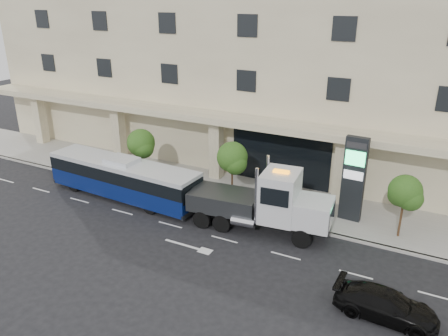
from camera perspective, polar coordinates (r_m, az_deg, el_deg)
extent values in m
plane|color=black|center=(28.48, 1.44, -7.92)|extent=(120.00, 120.00, 0.00)
cube|color=gray|center=(32.52, 5.31, -3.91)|extent=(120.00, 6.00, 0.15)
cube|color=gray|center=(30.04, 3.12, -6.12)|extent=(120.00, 0.30, 0.15)
cube|color=tan|center=(39.54, 11.83, 15.31)|extent=(60.00, 15.00, 20.00)
cube|color=tan|center=(32.28, 6.84, 5.57)|extent=(60.00, 2.80, 0.50)
cube|color=black|center=(34.28, 7.32, 1.14)|extent=(8.00, 0.12, 4.00)
cube|color=tan|center=(47.51, -22.90, 5.97)|extent=(0.90, 0.90, 4.90)
cube|color=tan|center=(40.52, -13.60, 4.60)|extent=(0.90, 0.90, 4.90)
cube|color=tan|center=(35.03, -1.01, 2.55)|extent=(0.90, 0.90, 4.90)
cube|color=tan|center=(31.82, 15.06, -0.23)|extent=(0.90, 0.90, 4.90)
cylinder|color=#422B19|center=(35.48, -10.60, 0.62)|extent=(0.14, 0.14, 2.80)
sphere|color=#123D11|center=(34.91, -10.79, 3.26)|extent=(2.20, 2.20, 2.20)
sphere|color=#123D11|center=(34.65, -10.50, 2.58)|extent=(1.65, 1.65, 1.65)
sphere|color=#123D11|center=(35.36, -10.94, 2.80)|extent=(1.54, 1.54, 1.54)
cylinder|color=#422B19|center=(31.45, 1.06, -1.65)|extent=(0.14, 0.14, 2.94)
sphere|color=#123D11|center=(30.78, 1.08, 1.45)|extent=(2.20, 2.20, 2.20)
sphere|color=#123D11|center=(30.59, 1.50, 0.64)|extent=(1.65, 1.65, 1.65)
sphere|color=#123D11|center=(31.22, 0.75, 0.92)|extent=(1.54, 1.54, 1.54)
cylinder|color=#422B19|center=(28.83, 22.13, -5.86)|extent=(0.14, 0.14, 2.73)
sphere|color=#123D11|center=(28.14, 22.60, -2.82)|extent=(2.00, 2.00, 2.00)
sphere|color=#123D11|center=(28.06, 23.17, -3.67)|extent=(1.50, 1.50, 1.50)
sphere|color=#123D11|center=(28.49, 21.94, -3.28)|extent=(1.40, 1.40, 1.40)
cylinder|color=black|center=(35.37, -18.98, -2.11)|extent=(1.04, 0.36, 1.03)
cylinder|color=black|center=(36.68, -16.49, -0.96)|extent=(1.04, 0.36, 1.03)
cylinder|color=black|center=(30.50, -9.65, -5.03)|extent=(1.04, 0.36, 1.03)
cylinder|color=black|center=(32.01, -7.21, -3.56)|extent=(1.04, 0.36, 1.03)
cube|color=#09174F|center=(33.06, -12.94, -2.24)|extent=(12.47, 3.20, 1.23)
cube|color=black|center=(32.65, -13.09, -0.50)|extent=(12.47, 3.24, 0.93)
cube|color=silver|center=(32.43, -13.18, 0.51)|extent=(12.47, 3.20, 0.31)
cube|color=silver|center=(32.32, -13.23, 1.02)|extent=(2.35, 1.76, 0.31)
cube|color=#2D3033|center=(37.47, -19.79, -0.97)|extent=(0.27, 2.58, 0.31)
cube|color=#2D3033|center=(29.73, -4.08, -5.61)|extent=(0.27, 2.58, 0.31)
cube|color=#2D3033|center=(28.09, 4.52, -6.45)|extent=(9.12, 1.96, 0.43)
cube|color=silver|center=(26.95, 11.65, -5.72)|extent=(2.36, 2.65, 1.60)
cube|color=silver|center=(26.83, 13.90, -6.05)|extent=(0.29, 2.13, 1.28)
cube|color=silver|center=(27.00, 7.33, -3.62)|extent=(2.38, 2.86, 3.09)
cube|color=black|center=(26.60, 9.49, -3.00)|extent=(0.33, 2.34, 1.28)
cylinder|color=silver|center=(26.14, 4.21, -3.72)|extent=(0.21, 0.21, 3.62)
cylinder|color=silver|center=(28.19, 5.66, -1.82)|extent=(0.21, 0.21, 3.62)
cube|color=#2D3033|center=(28.39, 0.14, -4.25)|extent=(4.71, 2.99, 1.17)
cube|color=#2D3033|center=(29.61, -4.48, -4.55)|extent=(1.73, 0.47, 0.23)
cube|color=#2D3033|center=(30.06, -5.56, -5.07)|extent=(0.46, 1.93, 0.19)
cube|color=orange|center=(26.36, 7.49, -0.47)|extent=(0.99, 0.47, 0.15)
cylinder|color=black|center=(26.66, 10.08, -9.06)|extent=(1.20, 0.46, 1.17)
cylinder|color=black|center=(28.58, 11.04, -6.90)|extent=(1.20, 0.46, 1.17)
cylinder|color=black|center=(27.89, -0.30, -7.22)|extent=(1.20, 0.46, 1.17)
cylinder|color=black|center=(29.74, 1.32, -5.28)|extent=(1.20, 0.46, 1.17)
cylinder|color=black|center=(28.37, -2.91, -6.71)|extent=(1.20, 0.46, 1.17)
cylinder|color=black|center=(30.19, -1.16, -4.85)|extent=(1.20, 0.46, 1.17)
imported|color=black|center=(22.48, 20.37, -16.40)|extent=(4.78, 2.09, 1.37)
cube|color=black|center=(29.32, 16.55, -1.43)|extent=(1.46, 0.57, 5.72)
cube|color=#25E07A|center=(28.53, 16.76, 1.20)|extent=(1.24, 0.14, 0.95)
cube|color=silver|center=(28.94, 16.52, -0.92)|extent=(1.24, 0.14, 0.57)
cube|color=#262628|center=(28.26, 16.95, 2.83)|extent=(1.24, 0.14, 0.38)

